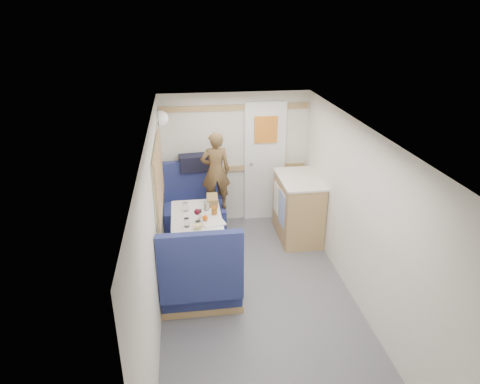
{
  "coord_description": "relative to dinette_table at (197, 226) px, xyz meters",
  "views": [
    {
      "loc": [
        -0.76,
        -3.81,
        3.11
      ],
      "look_at": [
        -0.11,
        0.9,
        1.04
      ],
      "focal_mm": 32.0,
      "sensor_mm": 36.0,
      "label": 1
    }
  ],
  "objects": [
    {
      "name": "bread_loaf",
      "position": [
        0.22,
        0.29,
        0.21
      ],
      "size": [
        0.15,
        0.27,
        0.11
      ],
      "primitive_type": "cube",
      "rotation": [
        0.0,
        0.0,
        -0.04
      ],
      "color": "brown",
      "rests_on": "dinette_table"
    },
    {
      "name": "oak_trim_high",
      "position": [
        0.65,
        1.23,
        1.21
      ],
      "size": [
        2.15,
        0.02,
        0.08
      ],
      "primitive_type": "cube",
      "color": "olive",
      "rests_on": "wall_back"
    },
    {
      "name": "oak_trim_low",
      "position": [
        0.65,
        1.23,
        0.28
      ],
      "size": [
        2.15,
        0.02,
        0.08
      ],
      "primitive_type": "cube",
      "color": "olive",
      "rests_on": "wall_back"
    },
    {
      "name": "tumbler_right",
      "position": [
        0.14,
        0.13,
        0.21
      ],
      "size": [
        0.07,
        0.07,
        0.11
      ],
      "primitive_type": "cylinder",
      "color": "white",
      "rests_on": "dinette_table"
    },
    {
      "name": "tumbler_left",
      "position": [
        -0.12,
        -0.29,
        0.21
      ],
      "size": [
        0.07,
        0.07,
        0.11
      ],
      "primitive_type": "cylinder",
      "color": "white",
      "rests_on": "dinette_table"
    },
    {
      "name": "salt_grinder",
      "position": [
        0.05,
        -0.15,
        0.2
      ],
      "size": [
        0.03,
        0.03,
        0.08
      ],
      "primitive_type": "cylinder",
      "color": "white",
      "rests_on": "dinette_table"
    },
    {
      "name": "wall_left",
      "position": [
        -0.45,
        -1.0,
        0.43
      ],
      "size": [
        0.02,
        4.5,
        2.0
      ],
      "primitive_type": "cube",
      "color": "silver",
      "rests_on": "floor"
    },
    {
      "name": "wall_back",
      "position": [
        0.65,
        1.25,
        0.43
      ],
      "size": [
        2.2,
        0.02,
        2.0
      ],
      "primitive_type": "cube",
      "color": "silver",
      "rests_on": "floor"
    },
    {
      "name": "bench_near",
      "position": [
        -0.0,
        -0.86,
        -0.27
      ],
      "size": [
        0.9,
        0.59,
        1.05
      ],
      "color": "#191A52",
      "rests_on": "floor"
    },
    {
      "name": "dinette_table",
      "position": [
        0.0,
        0.0,
        0.0
      ],
      "size": [
        0.62,
        0.92,
        0.72
      ],
      "color": "white",
      "rests_on": "floor"
    },
    {
      "name": "ledge",
      "position": [
        -0.0,
        1.12,
        0.31
      ],
      "size": [
        0.9,
        0.14,
        0.04
      ],
      "primitive_type": "cube",
      "color": "olive",
      "rests_on": "bench_far"
    },
    {
      "name": "tray",
      "position": [
        0.18,
        -0.19,
        0.16
      ],
      "size": [
        0.33,
        0.39,
        0.02
      ],
      "primitive_type": "cube",
      "rotation": [
        0.0,
        0.0,
        0.25
      ],
      "color": "white",
      "rests_on": "dinette_table"
    },
    {
      "name": "orange_fruit",
      "position": [
        0.1,
        -0.2,
        0.21
      ],
      "size": [
        0.07,
        0.07,
        0.07
      ],
      "primitive_type": "sphere",
      "color": "orange",
      "rests_on": "tray"
    },
    {
      "name": "person",
      "position": [
        0.31,
        0.74,
        0.45
      ],
      "size": [
        0.42,
        0.29,
        1.12
      ],
      "primitive_type": "imported",
      "rotation": [
        0.0,
        0.0,
        3.19
      ],
      "color": "brown",
      "rests_on": "bench_far"
    },
    {
      "name": "wine_glass",
      "position": [
        0.01,
        -0.18,
        0.28
      ],
      "size": [
        0.08,
        0.08,
        0.17
      ],
      "color": "white",
      "rests_on": "dinette_table"
    },
    {
      "name": "floor",
      "position": [
        0.65,
        -1.0,
        -0.57
      ],
      "size": [
        4.5,
        4.5,
        0.0
      ],
      "primitive_type": "plane",
      "color": "#515156",
      "rests_on": "ground"
    },
    {
      "name": "rear_door",
      "position": [
        1.1,
        1.22,
        0.41
      ],
      "size": [
        0.62,
        0.12,
        1.86
      ],
      "color": "white",
      "rests_on": "wall_back"
    },
    {
      "name": "bench_far",
      "position": [
        -0.0,
        0.86,
        -0.27
      ],
      "size": [
        0.9,
        0.59,
        1.05
      ],
      "color": "#191A52",
      "rests_on": "floor"
    },
    {
      "name": "ceiling",
      "position": [
        0.65,
        -1.0,
        1.43
      ],
      "size": [
        4.5,
        4.5,
        0.0
      ],
      "primitive_type": "plane",
      "rotation": [
        3.14,
        0.0,
        0.0
      ],
      "color": "silver",
      "rests_on": "wall_back"
    },
    {
      "name": "pepper_grinder",
      "position": [
        0.05,
        -0.03,
        0.2
      ],
      "size": [
        0.03,
        0.03,
        0.09
      ],
      "primitive_type": "cylinder",
      "color": "black",
      "rests_on": "dinette_table"
    },
    {
      "name": "duffel_bag",
      "position": [
        0.06,
        1.12,
        0.45
      ],
      "size": [
        0.5,
        0.28,
        0.23
      ],
      "primitive_type": "cube",
      "rotation": [
        0.0,
        0.0,
        0.09
      ],
      "color": "black",
      "rests_on": "ledge"
    },
    {
      "name": "cheese_block",
      "position": [
        0.0,
        -0.37,
        0.19
      ],
      "size": [
        0.11,
        0.07,
        0.04
      ],
      "primitive_type": "cube",
      "rotation": [
        0.0,
        0.0,
        0.08
      ],
      "color": "#D9C57D",
      "rests_on": "tray"
    },
    {
      "name": "wall_right",
      "position": [
        1.75,
        -1.0,
        0.43
      ],
      "size": [
        0.02,
        4.5,
        2.0
      ],
      "primitive_type": "cube",
      "color": "silver",
      "rests_on": "floor"
    },
    {
      "name": "dome_light",
      "position": [
        -0.39,
        0.85,
        1.18
      ],
      "size": [
        0.2,
        0.2,
        0.2
      ],
      "primitive_type": "sphere",
      "color": "white",
      "rests_on": "wall_left"
    },
    {
      "name": "beer_glass",
      "position": [
        0.22,
        -0.05,
        0.21
      ],
      "size": [
        0.07,
        0.07,
        0.11
      ],
      "primitive_type": "cylinder",
      "color": "#8C4D14",
      "rests_on": "dinette_table"
    },
    {
      "name": "side_window",
      "position": [
        -0.43,
        0.0,
        0.68
      ],
      "size": [
        0.04,
        1.3,
        0.72
      ],
      "primitive_type": "cube",
      "color": "gray",
      "rests_on": "wall_left"
    },
    {
      "name": "tumbler_mid",
      "position": [
        -0.12,
        0.13,
        0.21
      ],
      "size": [
        0.07,
        0.07,
        0.11
      ],
      "primitive_type": "cylinder",
      "color": "white",
      "rests_on": "dinette_table"
    },
    {
      "name": "galley_counter",
      "position": [
        1.47,
        0.55,
        -0.1
      ],
      "size": [
        0.57,
        0.92,
        0.92
      ],
      "color": "olive",
      "rests_on": "floor"
    }
  ]
}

